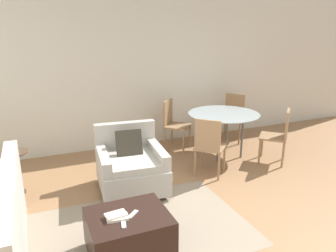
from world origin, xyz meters
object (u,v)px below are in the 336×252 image
tv_remote_secondary (123,223)px  dining_chair_near_left (209,143)px  ottoman (129,233)px  dining_chair_near_right (279,133)px  armchair (131,166)px  dining_table (224,117)px  dining_chair_far_right (234,114)px  book_stack (117,216)px  side_table (14,165)px  tv_remote_primary (133,214)px  dining_chair_far_left (173,121)px

tv_remote_secondary → dining_chair_near_left: size_ratio=0.19×
ottoman → dining_chair_near_right: (2.90, 1.25, 0.28)m
armchair → dining_chair_near_left: (1.18, -0.07, 0.18)m
ottoman → dining_table: size_ratio=0.64×
dining_chair_far_right → armchair: bearing=-153.5°
book_stack → dining_table: size_ratio=0.18×
armchair → side_table: bearing=162.4°
armchair → dining_chair_far_right: (2.48, 1.24, 0.18)m
tv_remote_primary → tv_remote_secondary: 0.16m
book_stack → tv_remote_primary: size_ratio=1.62×
dining_chair_near_right → tv_remote_secondary: bearing=-155.4°
book_stack → tv_remote_primary: bearing=3.2°
ottoman → book_stack: book_stack is taller
dining_chair_near_left → dining_chair_far_right: same height
tv_remote_primary → dining_table: dining_table is taller
ottoman → dining_chair_far_right: size_ratio=0.86×
dining_table → dining_chair_near_left: bearing=-135.0°
dining_table → dining_chair_far_right: 0.94m
book_stack → dining_chair_near_left: bearing=36.4°
dining_chair_near_left → dining_chair_near_right: (1.30, 0.00, 0.00)m
dining_chair_near_right → dining_chair_near_left: bearing=180.0°
side_table → dining_chair_near_right: bearing=-7.6°
armchair → tv_remote_secondary: bearing=-109.3°
tv_remote_secondary → dining_chair_far_right: bearing=41.8°
armchair → ottoman: bearing=-107.8°
side_table → dining_chair_near_right: (3.94, -0.53, 0.10)m
ottoman → book_stack: (-0.11, -0.02, 0.22)m
ottoman → tv_remote_secondary: 0.24m
ottoman → dining_chair_near_left: dining_chair_near_left is taller
ottoman → side_table: (-1.03, 1.77, 0.18)m
armchair → dining_chair_far_right: size_ratio=1.12×
dining_chair_far_right → tv_remote_primary: bearing=-138.2°
dining_table → dining_chair_far_left: 0.94m
dining_chair_far_left → ottoman: bearing=-122.1°
armchair → dining_chair_far_left: bearing=46.4°
dining_chair_near_right → dining_chair_far_right: 1.30m
dining_chair_far_left → dining_chair_near_left: bearing=-90.0°
armchair → side_table: 1.53m
tv_remote_primary → ottoman: bearing=168.5°
dining_chair_far_right → book_stack: bearing=-139.6°
dining_chair_near_right → dining_chair_far_left: bearing=135.0°
book_stack → dining_chair_far_right: bearing=40.4°
tv_remote_primary → dining_chair_far_right: bearing=41.8°
side_table → dining_chair_near_right: 3.97m
tv_remote_primary → dining_chair_near_left: bearing=38.9°
tv_remote_primary → dining_chair_far_right: size_ratio=0.15×
tv_remote_secondary → dining_table: size_ratio=0.14×
ottoman → dining_chair_near_right: 3.17m
book_stack → dining_chair_near_right: 3.27m
side_table → dining_chair_far_right: dining_chair_far_right is taller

